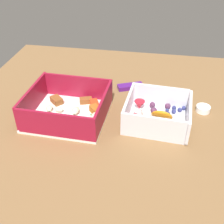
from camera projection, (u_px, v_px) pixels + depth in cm
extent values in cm
cube|color=brown|center=(116.00, 123.00, 67.33)|extent=(80.00, 80.00, 2.00)
cube|color=white|center=(68.00, 115.00, 67.65)|extent=(18.63, 17.44, 0.60)
cube|color=maroon|center=(32.00, 100.00, 67.20)|extent=(1.19, 16.82, 5.99)
cube|color=maroon|center=(104.00, 108.00, 64.29)|extent=(1.19, 16.82, 5.99)
cube|color=maroon|center=(78.00, 87.00, 72.21)|extent=(16.86, 1.19, 5.99)
cube|color=maroon|center=(54.00, 125.00, 59.28)|extent=(16.86, 1.19, 5.99)
ellipsoid|color=beige|center=(60.00, 128.00, 62.00)|extent=(2.54, 2.84, 1.17)
ellipsoid|color=beige|center=(46.00, 118.00, 64.84)|extent=(2.27, 2.63, 1.10)
ellipsoid|color=beige|center=(96.00, 116.00, 65.11)|extent=(2.06, 2.92, 1.45)
ellipsoid|color=beige|center=(76.00, 110.00, 67.45)|extent=(1.94, 2.70, 1.32)
ellipsoid|color=beige|center=(75.00, 126.00, 62.51)|extent=(2.02, 2.54, 1.13)
ellipsoid|color=beige|center=(49.00, 109.00, 67.98)|extent=(1.95, 2.48, 1.12)
ellipsoid|color=beige|center=(39.00, 125.00, 62.49)|extent=(3.37, 3.02, 1.39)
ellipsoid|color=beige|center=(58.00, 110.00, 67.71)|extent=(2.50, 2.00, 1.11)
ellipsoid|color=beige|center=(89.00, 128.00, 61.76)|extent=(3.00, 3.07, 1.27)
cube|color=brown|center=(57.00, 100.00, 71.16)|extent=(3.82, 3.78, 1.51)
cube|color=#AD5B1E|center=(96.00, 111.00, 67.31)|extent=(3.83, 3.91, 1.69)
cube|color=brown|center=(86.00, 100.00, 71.18)|extent=(3.44, 2.53, 1.35)
cube|color=red|center=(95.00, 104.00, 69.54)|extent=(3.00, 3.70, 1.55)
cube|color=#387A33|center=(49.00, 114.00, 67.51)|extent=(0.60, 0.40, 0.20)
cube|color=#387A33|center=(91.00, 116.00, 66.80)|extent=(0.60, 0.40, 0.20)
cube|color=#387A33|center=(51.00, 128.00, 62.94)|extent=(0.60, 0.40, 0.20)
cube|color=#387A33|center=(86.00, 121.00, 65.30)|extent=(0.60, 0.40, 0.20)
cube|color=#387A33|center=(64.00, 125.00, 63.80)|extent=(0.60, 0.40, 0.20)
cube|color=#387A33|center=(58.00, 124.00, 64.14)|extent=(0.60, 0.40, 0.20)
cube|color=white|center=(157.00, 120.00, 66.00)|extent=(15.37, 14.62, 0.60)
cube|color=white|center=(128.00, 106.00, 65.68)|extent=(1.60, 13.60, 5.20)
cube|color=white|center=(189.00, 115.00, 62.95)|extent=(1.60, 13.60, 5.20)
cube|color=white|center=(161.00, 96.00, 69.45)|extent=(13.21, 1.57, 5.20)
cube|color=white|center=(154.00, 128.00, 59.18)|extent=(13.21, 1.57, 5.20)
ellipsoid|color=orange|center=(162.00, 116.00, 62.75)|extent=(5.27, 4.43, 4.77)
cube|color=#F4EACC|center=(142.00, 127.00, 62.40)|extent=(2.95, 3.06, 1.47)
cube|color=#F4EACC|center=(146.00, 114.00, 66.22)|extent=(2.51, 2.99, 1.56)
cube|color=red|center=(137.00, 119.00, 64.69)|extent=(3.13, 2.79, 1.54)
sphere|color=#562D4C|center=(154.00, 111.00, 67.28)|extent=(1.68, 1.68, 1.68)
sphere|color=#562D4C|center=(152.00, 105.00, 69.44)|extent=(1.48, 1.48, 1.48)
sphere|color=#562D4C|center=(168.00, 106.00, 68.93)|extent=(1.50, 1.50, 1.50)
cone|color=red|center=(139.00, 105.00, 68.88)|extent=(2.64, 2.64, 2.11)
sphere|color=navy|center=(174.00, 108.00, 68.68)|extent=(1.10, 1.10, 1.10)
sphere|color=navy|center=(167.00, 110.00, 68.04)|extent=(0.90, 0.90, 0.90)
sphere|color=navy|center=(174.00, 111.00, 67.49)|extent=(1.09, 1.09, 1.09)
sphere|color=navy|center=(180.00, 110.00, 68.06)|extent=(1.11, 1.11, 1.11)
sphere|color=navy|center=(184.00, 108.00, 68.70)|extent=(1.04, 1.04, 1.04)
sphere|color=navy|center=(168.00, 114.00, 66.64)|extent=(1.12, 1.12, 1.12)
cube|color=#51197A|center=(130.00, 86.00, 78.23)|extent=(7.38, 4.97, 1.20)
cylinder|color=white|center=(203.00, 109.00, 69.17)|extent=(3.41, 3.41, 1.43)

